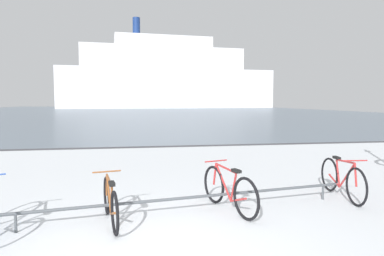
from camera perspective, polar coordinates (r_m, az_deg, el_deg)
ground at (r=57.77m, az=-9.34°, el=2.62°), size 80.00×132.00×0.08m
bike_rack at (r=5.75m, az=-0.08°, el=-11.81°), size 5.87×0.92×0.31m
bicycle_1 at (r=5.45m, az=-13.75°, el=-12.14°), size 0.49×1.57×0.75m
bicycle_2 at (r=5.91m, az=6.24°, el=-10.43°), size 0.62×1.65×0.81m
bicycle_3 at (r=7.24m, az=24.19°, el=-7.93°), size 0.46×1.73×0.83m
ferry_ship at (r=92.77m, az=-4.26°, el=8.37°), size 58.21×15.59×23.91m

